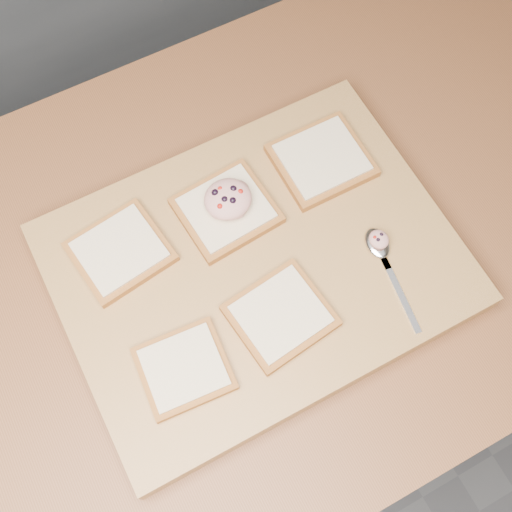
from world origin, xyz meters
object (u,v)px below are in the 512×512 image
at_px(tuna_salad_dollop, 228,199).
at_px(spoon, 381,251).
at_px(cutting_board, 256,267).
at_px(bread_far_center, 226,210).

height_order(tuna_salad_dollop, spoon, tuna_salad_dollop).
xyz_separation_m(tuna_salad_dollop, spoon, (0.16, -0.16, -0.03)).
bearing_deg(cutting_board, spoon, -23.41).
bearing_deg(bread_far_center, cutting_board, -88.53).
relative_size(bread_far_center, tuna_salad_dollop, 2.00).
bearing_deg(cutting_board, tuna_salad_dollop, 88.20).
xyz_separation_m(cutting_board, spoon, (0.16, -0.07, 0.03)).
xyz_separation_m(cutting_board, bread_far_center, (-0.00, 0.09, 0.03)).
relative_size(tuna_salad_dollop, spoon, 0.42).
bearing_deg(tuna_salad_dollop, spoon, -45.15).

